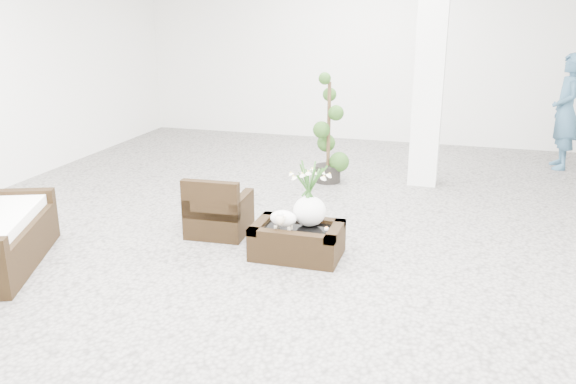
# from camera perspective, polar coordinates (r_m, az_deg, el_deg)

# --- Properties ---
(ground) EXTENTS (11.00, 11.00, 0.00)m
(ground) POSITION_cam_1_polar(r_m,az_deg,el_deg) (6.53, 0.25, -4.95)
(ground) COLOR gray
(ground) RESTS_ON ground
(column) EXTENTS (0.40, 0.40, 3.50)m
(column) POSITION_cam_1_polar(r_m,az_deg,el_deg) (8.64, 13.51, 12.07)
(column) COLOR white
(column) RESTS_ON ground
(coffee_table) EXTENTS (0.90, 0.60, 0.31)m
(coffee_table) POSITION_cam_1_polar(r_m,az_deg,el_deg) (6.16, 0.90, -4.80)
(coffee_table) COLOR black
(coffee_table) RESTS_ON ground
(sheep_figurine) EXTENTS (0.28, 0.23, 0.21)m
(sheep_figurine) POSITION_cam_1_polar(r_m,az_deg,el_deg) (6.00, -0.45, -2.71)
(sheep_figurine) COLOR white
(sheep_figurine) RESTS_ON coffee_table
(planter_narcissus) EXTENTS (0.44, 0.44, 0.80)m
(planter_narcissus) POSITION_cam_1_polar(r_m,az_deg,el_deg) (6.04, 2.09, 0.35)
(planter_narcissus) COLOR white
(planter_narcissus) RESTS_ON coffee_table
(tealight) EXTENTS (0.04, 0.04, 0.03)m
(tealight) POSITION_cam_1_polar(r_m,az_deg,el_deg) (6.04, 3.70, -3.52)
(tealight) COLOR white
(tealight) RESTS_ON coffee_table
(armchair) EXTENTS (0.68, 0.66, 0.69)m
(armchair) POSITION_cam_1_polar(r_m,az_deg,el_deg) (6.75, -6.64, -1.18)
(armchair) COLOR black
(armchair) RESTS_ON ground
(topiary) EXTENTS (0.42, 0.42, 1.57)m
(topiary) POSITION_cam_1_polar(r_m,az_deg,el_deg) (8.63, 3.92, 6.00)
(topiary) COLOR #224115
(topiary) RESTS_ON ground
(shopper) EXTENTS (0.48, 0.69, 1.81)m
(shopper) POSITION_cam_1_polar(r_m,az_deg,el_deg) (10.33, 25.09, 6.99)
(shopper) COLOR #345873
(shopper) RESTS_ON ground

